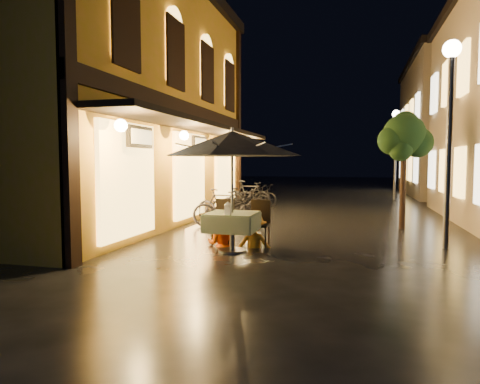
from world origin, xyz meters
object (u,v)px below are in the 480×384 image
(streetlamp_near, at_px, (450,106))
(person_yellow, at_px, (255,215))
(bicycle_0, at_px, (227,209))
(patio_umbrella, at_px, (232,143))
(person_orange, at_px, (222,213))
(cafe_table, at_px, (232,222))
(table_lantern, at_px, (228,207))

(streetlamp_near, distance_m, person_yellow, 4.54)
(streetlamp_near, xyz_separation_m, bicycle_0, (-5.20, 1.58, -2.42))
(streetlamp_near, bearing_deg, bicycle_0, 163.06)
(patio_umbrella, xyz_separation_m, person_yellow, (0.33, 0.56, -1.47))
(person_orange, height_order, bicycle_0, person_orange)
(streetlamp_near, height_order, person_yellow, streetlamp_near)
(cafe_table, bearing_deg, bicycle_0, 108.66)
(table_lantern, relative_size, person_yellow, 0.19)
(person_yellow, height_order, bicycle_0, person_yellow)
(table_lantern, bearing_deg, bicycle_0, 107.10)
(patio_umbrella, distance_m, person_orange, 1.61)
(cafe_table, height_order, table_lantern, table_lantern)
(table_lantern, bearing_deg, cafe_table, 90.00)
(person_yellow, bearing_deg, bicycle_0, -66.00)
(bicycle_0, bearing_deg, cafe_table, -169.83)
(cafe_table, distance_m, person_orange, 0.69)
(cafe_table, relative_size, person_orange, 0.72)
(cafe_table, xyz_separation_m, person_yellow, (0.33, 0.56, 0.09))
(streetlamp_near, height_order, patio_umbrella, streetlamp_near)
(cafe_table, xyz_separation_m, bicycle_0, (-1.02, 3.03, -0.09))
(patio_umbrella, relative_size, person_orange, 1.98)
(cafe_table, xyz_separation_m, table_lantern, (0.00, -0.30, 0.33))
(person_orange, distance_m, person_yellow, 0.72)
(patio_umbrella, relative_size, table_lantern, 10.90)
(person_orange, bearing_deg, cafe_table, 121.70)
(streetlamp_near, distance_m, table_lantern, 4.95)
(cafe_table, distance_m, person_yellow, 0.65)
(bicycle_0, bearing_deg, table_lantern, -171.39)
(patio_umbrella, bearing_deg, table_lantern, -90.00)
(patio_umbrella, xyz_separation_m, bicycle_0, (-1.02, 3.03, -1.65))
(table_lantern, distance_m, person_yellow, 0.95)
(streetlamp_near, bearing_deg, cafe_table, -160.86)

